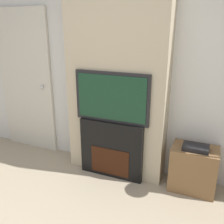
# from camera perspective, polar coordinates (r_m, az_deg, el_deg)

# --- Properties ---
(wall_back) EXTENTS (6.00, 0.06, 2.70)m
(wall_back) POSITION_cam_1_polar(r_m,az_deg,el_deg) (3.14, 2.38, 10.39)
(wall_back) COLOR silver
(wall_back) RESTS_ON ground_plane
(chimney_breast) EXTENTS (1.24, 0.30, 2.70)m
(chimney_breast) POSITION_cam_1_polar(r_m,az_deg,el_deg) (2.98, 1.14, 9.94)
(chimney_breast) COLOR #BCAD8E
(chimney_breast) RESTS_ON ground_plane
(fireplace) EXTENTS (0.81, 0.15, 0.73)m
(fireplace) POSITION_cam_1_polar(r_m,az_deg,el_deg) (3.16, -0.01, -8.44)
(fireplace) COLOR black
(fireplace) RESTS_ON ground_plane
(television) EXTENTS (0.92, 0.07, 0.60)m
(television) POSITION_cam_1_polar(r_m,az_deg,el_deg) (2.91, -0.02, 3.35)
(television) COLOR black
(television) RESTS_ON fireplace
(media_stand) EXTENTS (0.51, 0.35, 0.58)m
(media_stand) POSITION_cam_1_polar(r_m,az_deg,el_deg) (3.09, 18.11, -12.08)
(media_stand) COLOR brown
(media_stand) RESTS_ON ground_plane
(entry_door) EXTENTS (0.91, 0.09, 2.07)m
(entry_door) POSITION_cam_1_polar(r_m,az_deg,el_deg) (3.94, -19.04, 6.50)
(entry_door) COLOR beige
(entry_door) RESTS_ON ground_plane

